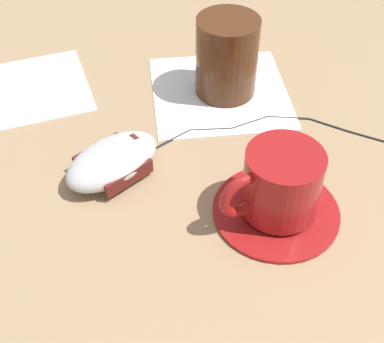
% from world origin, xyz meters
% --- Properties ---
extents(ground_plane, '(3.00, 3.00, 0.00)m').
position_xyz_m(ground_plane, '(0.00, 0.00, 0.00)').
color(ground_plane, '#9E7F5B').
extents(saucer, '(0.12, 0.12, 0.01)m').
position_xyz_m(saucer, '(-0.11, -0.13, 0.00)').
color(saucer, maroon).
rests_on(saucer, ground).
extents(coffee_cup, '(0.08, 0.10, 0.07)m').
position_xyz_m(coffee_cup, '(-0.11, -0.13, 0.04)').
color(coffee_cup, maroon).
rests_on(coffee_cup, saucer).
extents(computer_mouse, '(0.12, 0.12, 0.04)m').
position_xyz_m(computer_mouse, '(-0.07, 0.04, 0.02)').
color(computer_mouse, silver).
rests_on(computer_mouse, ground).
extents(mouse_cable, '(0.06, 0.27, 0.00)m').
position_xyz_m(mouse_cable, '(0.02, -0.13, 0.00)').
color(mouse_cable, black).
rests_on(mouse_cable, ground).
extents(napkin_under_glass, '(0.19, 0.19, 0.00)m').
position_xyz_m(napkin_under_glass, '(0.08, -0.07, 0.00)').
color(napkin_under_glass, white).
rests_on(napkin_under_glass, ground).
extents(drinking_glass, '(0.07, 0.07, 0.10)m').
position_xyz_m(drinking_glass, '(0.09, -0.08, 0.05)').
color(drinking_glass, '#4C2814').
rests_on(drinking_glass, napkin_under_glass).
extents(napkin_spare, '(0.18, 0.18, 0.00)m').
position_xyz_m(napkin_spare, '(0.07, 0.16, 0.00)').
color(napkin_spare, silver).
rests_on(napkin_spare, ground).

